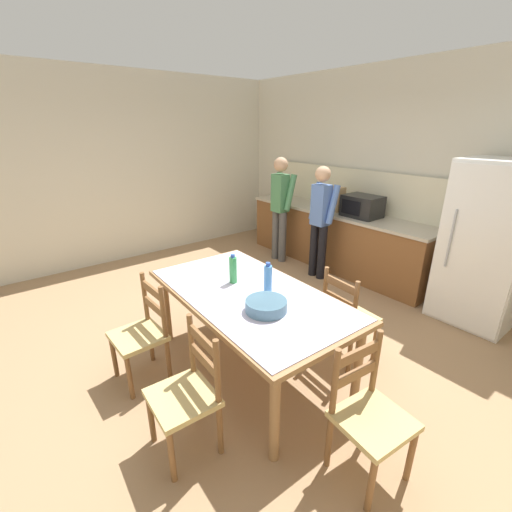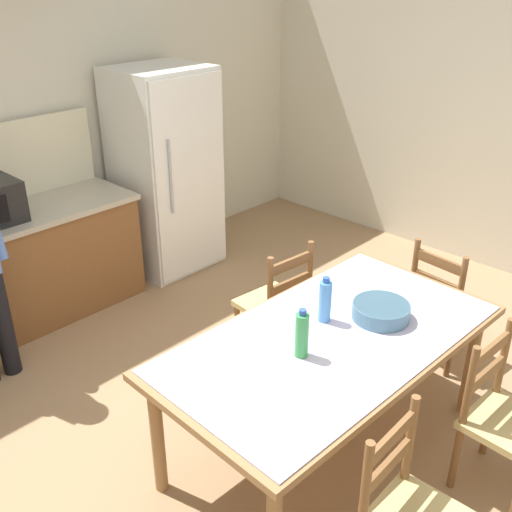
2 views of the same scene
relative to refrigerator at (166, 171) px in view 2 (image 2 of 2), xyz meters
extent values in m
plane|color=#9E7A56|center=(-1.22, -2.19, -0.90)|extent=(8.32, 8.32, 0.00)
cube|color=white|center=(0.00, 0.01, 0.00)|extent=(0.78, 0.68, 1.79)
cube|color=white|center=(0.00, -0.34, 0.00)|extent=(0.75, 0.02, 1.72)
cylinder|color=#A5AAB2|center=(-0.23, -0.36, 0.09)|extent=(0.02, 0.02, 0.63)
cylinder|color=olive|center=(-0.06, -2.97, -0.53)|extent=(0.07, 0.07, 0.72)
cylinder|color=olive|center=(-1.77, -2.08, -0.53)|extent=(0.07, 0.07, 0.72)
cylinder|color=olive|center=(-0.04, -2.13, -0.53)|extent=(0.07, 0.07, 0.72)
cube|color=olive|center=(-0.91, -2.52, -0.15)|extent=(1.96, 1.10, 0.04)
cube|color=#B7B2CC|center=(-0.91, -2.52, -0.13)|extent=(1.89, 1.05, 0.01)
cylinder|color=green|center=(-1.16, -2.51, -0.01)|extent=(0.07, 0.07, 0.24)
cylinder|color=#2D51B2|center=(-1.16, -2.51, 0.13)|extent=(0.04, 0.04, 0.03)
cylinder|color=#4C8ED6|center=(-0.81, -2.40, -0.01)|extent=(0.07, 0.07, 0.24)
cylinder|color=#2D51B2|center=(-0.81, -2.40, 0.13)|extent=(0.04, 0.04, 0.03)
cylinder|color=slate|center=(-0.58, -2.61, -0.08)|extent=(0.32, 0.32, 0.09)
cylinder|color=slate|center=(-0.58, -2.61, -0.05)|extent=(0.31, 0.31, 0.02)
cylinder|color=brown|center=(-0.68, -3.21, -0.69)|extent=(0.04, 0.04, 0.41)
cylinder|color=brown|center=(-0.32, -3.22, -0.69)|extent=(0.04, 0.04, 0.41)
cube|color=tan|center=(-0.51, -3.38, -0.47)|extent=(0.44, 0.42, 0.04)
cylinder|color=brown|center=(-0.68, -3.21, -0.22)|extent=(0.04, 0.04, 0.46)
cylinder|color=brown|center=(-0.32, -3.22, -0.22)|extent=(0.04, 0.04, 0.46)
cube|color=brown|center=(-0.50, -3.21, -0.09)|extent=(0.36, 0.04, 0.07)
cube|color=brown|center=(-0.50, -3.21, -0.24)|extent=(0.36, 0.04, 0.07)
cylinder|color=brown|center=(-0.26, -1.54, -0.69)|extent=(0.04, 0.04, 0.41)
cylinder|color=brown|center=(-0.62, -1.50, -0.69)|extent=(0.04, 0.04, 0.41)
cylinder|color=brown|center=(-0.29, -1.88, -0.69)|extent=(0.04, 0.04, 0.41)
cylinder|color=brown|center=(-0.65, -1.84, -0.69)|extent=(0.04, 0.04, 0.41)
cube|color=tan|center=(-0.45, -1.69, -0.47)|extent=(0.46, 0.44, 0.04)
cylinder|color=brown|center=(-0.29, -1.88, -0.22)|extent=(0.04, 0.04, 0.46)
cylinder|color=brown|center=(-0.65, -1.84, -0.22)|extent=(0.04, 0.04, 0.46)
cube|color=brown|center=(-0.47, -1.86, -0.09)|extent=(0.36, 0.06, 0.07)
cube|color=brown|center=(-0.47, -1.86, -0.24)|extent=(0.36, 0.06, 0.07)
cylinder|color=brown|center=(0.53, -2.76, -0.69)|extent=(0.04, 0.04, 0.41)
cylinder|color=brown|center=(0.57, -2.40, -0.69)|extent=(0.04, 0.04, 0.41)
cylinder|color=brown|center=(0.19, -2.73, -0.69)|extent=(0.04, 0.04, 0.41)
cylinder|color=brown|center=(0.23, -2.37, -0.69)|extent=(0.04, 0.04, 0.41)
cube|color=tan|center=(0.38, -2.56, -0.47)|extent=(0.44, 0.46, 0.04)
cylinder|color=brown|center=(0.19, -2.73, -0.22)|extent=(0.04, 0.04, 0.46)
cylinder|color=brown|center=(0.23, -2.37, -0.22)|extent=(0.04, 0.04, 0.46)
cube|color=brown|center=(0.21, -2.55, -0.09)|extent=(0.06, 0.36, 0.07)
cube|color=brown|center=(0.21, -2.55, -0.24)|extent=(0.06, 0.36, 0.07)
cylinder|color=brown|center=(-1.56, -3.19, -0.22)|extent=(0.04, 0.04, 0.46)
cylinder|color=brown|center=(-1.20, -3.18, -0.22)|extent=(0.04, 0.04, 0.46)
cube|color=brown|center=(-1.38, -3.19, -0.09)|extent=(0.36, 0.04, 0.07)
cube|color=brown|center=(-1.38, -3.19, -0.24)|extent=(0.36, 0.04, 0.07)
cylinder|color=black|center=(-1.83, -0.51, -0.50)|extent=(0.12, 0.12, 0.79)
camera|label=1|loc=(1.17, -4.10, 1.20)|focal=24.00mm
camera|label=2|loc=(-3.12, -4.07, 1.67)|focal=42.00mm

